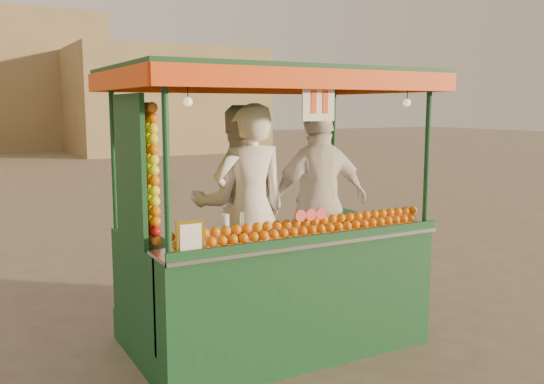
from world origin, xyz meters
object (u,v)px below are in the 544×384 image
vendor_left (250,208)px  vendor_right (319,203)px  juice_cart (269,260)px  vendor_middle (238,205)px

vendor_left → vendor_right: bearing=-172.4°
juice_cart → vendor_middle: bearing=95.1°
vendor_left → vendor_middle: bearing=-87.2°
vendor_middle → vendor_right: (0.79, -0.23, -0.01)m
vendor_middle → vendor_right: vendor_middle is taller
vendor_middle → vendor_right: size_ratio=1.01×
juice_cart → vendor_right: juice_cart is taller
vendor_right → vendor_middle: bearing=-15.3°
vendor_middle → vendor_left: bearing=104.1°
juice_cart → vendor_middle: 0.68m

